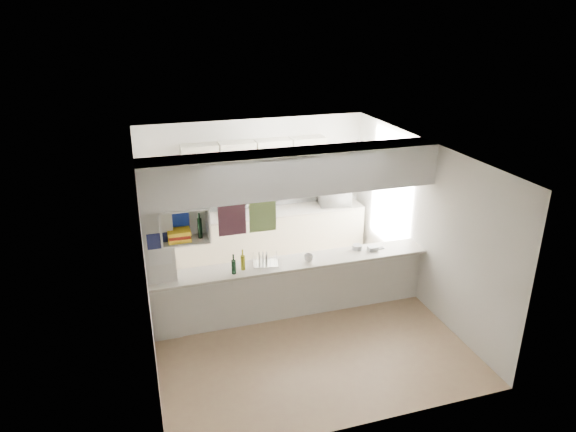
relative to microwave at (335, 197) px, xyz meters
name	(u,v)px	position (x,y,z in m)	size (l,w,h in m)	color
floor	(293,315)	(-1.49, -2.07, -1.08)	(4.80, 4.80, 0.00)	#A57E5F
ceiling	(294,151)	(-1.49, -2.07, 1.52)	(4.80, 4.80, 0.00)	white
wall_back	(255,188)	(-1.49, 0.33, 0.22)	(4.20, 4.20, 0.00)	silver
wall_left	(145,257)	(-3.59, -2.07, 0.22)	(4.80, 4.80, 0.00)	silver
wall_right	(421,222)	(0.61, -2.07, 0.22)	(4.80, 4.80, 0.00)	silver
servery_partition	(282,217)	(-1.66, -2.07, 0.58)	(4.20, 0.50, 2.60)	silver
cubby_shelf	(183,226)	(-3.06, -2.13, 0.63)	(0.65, 0.35, 0.50)	white
kitchen_run	(267,216)	(-1.33, 0.07, -0.26)	(3.60, 0.63, 2.24)	beige
microwave	(335,197)	(0.00, 0.00, 0.00)	(0.58, 0.40, 0.32)	white
bowl	(334,187)	(-0.01, 0.04, 0.19)	(0.24, 0.24, 0.06)	#0E289B
dish_rack	(265,259)	(-1.90, -2.02, -0.08)	(0.41, 0.33, 0.20)	silver
cup	(309,258)	(-1.27, -2.15, -0.09)	(0.13, 0.13, 0.11)	white
wine_bottles	(238,264)	(-2.33, -2.14, -0.05)	(0.22, 0.15, 0.31)	black
plastic_tubs	(364,248)	(-0.32, -2.00, -0.13)	(0.50, 0.23, 0.08)	silver
utensil_jar	(225,211)	(-2.10, 0.08, -0.09)	(0.11, 0.11, 0.15)	black
knife_block	(236,208)	(-1.89, 0.11, -0.05)	(0.11, 0.09, 0.22)	brown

